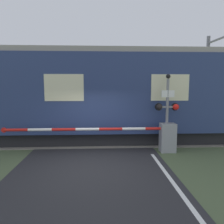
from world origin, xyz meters
The scene contains 6 objects.
ground_plane centered at (0.00, 0.00, 0.00)m, with size 80.00×80.00×0.00m, color #475638.
track_bed centered at (0.00, 3.49, 0.02)m, with size 36.00×3.20×0.13m.
train centered at (-1.20, 3.49, 2.17)m, with size 15.89×3.09×4.25m.
crossing_barrier centered at (2.30, 1.36, 0.66)m, with size 6.79×0.44×1.16m.
signal_post centered at (2.93, 1.46, 1.76)m, with size 0.97×0.26×3.10m.
catenary_pole centered at (6.63, 5.84, 2.91)m, with size 0.20×1.90×5.52m.
Camera 1 is at (0.31, -7.05, 2.66)m, focal length 35.00 mm.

